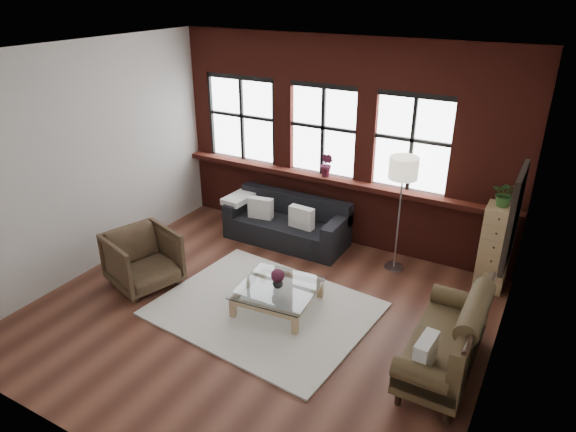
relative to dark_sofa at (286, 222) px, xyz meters
The scene contains 26 objects.
floor 2.04m from the dark_sofa, 70.94° to the right, with size 5.50×5.50×0.00m, color #4C261B.
ceiling 3.48m from the dark_sofa, 70.94° to the right, with size 5.50×5.50×0.00m, color white.
wall_back 1.53m from the dark_sofa, 42.43° to the left, with size 5.50×5.50×0.00m, color beige.
wall_front 4.62m from the dark_sofa, 81.52° to the right, with size 5.50×5.50×0.00m, color beige.
wall_left 3.09m from the dark_sofa, 137.78° to the right, with size 5.00×5.00×0.00m, color beige.
wall_right 4.09m from the dark_sofa, 29.15° to the right, with size 5.00×5.00×0.00m, color beige.
brick_backwall 1.51m from the dark_sofa, 39.45° to the left, with size 5.50×0.12×3.20m, color #531A13, non-canonical shape.
sill_ledge 1.05m from the dark_sofa, 34.44° to the left, with size 5.50×0.30×0.08m, color #531A13.
window_left 1.89m from the dark_sofa, 154.32° to the left, with size 1.38×0.10×1.50m, color black, non-canonical shape.
window_mid 1.54m from the dark_sofa, 57.06° to the left, with size 1.38×0.10×1.50m, color black, non-canonical shape.
window_right 2.31m from the dark_sofa, 17.39° to the left, with size 1.38×0.10×1.50m, color black, non-canonical shape.
wall_poster 4.02m from the dark_sofa, 25.36° to the right, with size 0.05×0.74×0.94m, color black, non-canonical shape.
shag_rug 1.97m from the dark_sofa, 69.10° to the right, with size 2.64×2.07×0.03m, color beige.
dark_sofa is the anchor object (origin of this frame).
pillow_a 0.47m from the dark_sofa, 166.61° to the right, with size 0.40×0.14×0.34m, color silver.
pillow_b 0.39m from the dark_sofa, 17.02° to the right, with size 0.40×0.14×0.34m, color silver.
vintage_settee 3.47m from the dark_sofa, 31.55° to the right, with size 0.74×1.67×0.89m, color #473820, non-canonical shape.
pillow_settee 3.71m from the dark_sofa, 38.97° to the right, with size 0.14×0.38×0.34m, color silver.
armchair 2.35m from the dark_sofa, 117.55° to the right, with size 0.84×0.87×0.79m, color #403020.
coffee_table 1.89m from the dark_sofa, 64.00° to the right, with size 0.97×0.97×0.33m, color tan, non-canonical shape.
vase 1.88m from the dark_sofa, 64.00° to the right, with size 0.13×0.13×0.14m, color #B2B2B2.
flowers 1.88m from the dark_sofa, 64.00° to the right, with size 0.17×0.17×0.17m, color #571E36.
drawer_chest 3.14m from the dark_sofa, ahead, with size 0.38×0.38×1.23m, color tan.
potted_plant_top 3.30m from the dark_sofa, ahead, with size 0.31×0.27×0.35m, color #2D5923.
floor_lamp 1.90m from the dark_sofa, ahead, with size 0.40×0.40×1.87m, color #A5A5A8, non-canonical shape.
sill_plant 1.12m from the dark_sofa, 40.82° to the left, with size 0.21×0.17×0.39m, color #571E36.
Camera 1 is at (2.99, -4.58, 3.90)m, focal length 32.00 mm.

